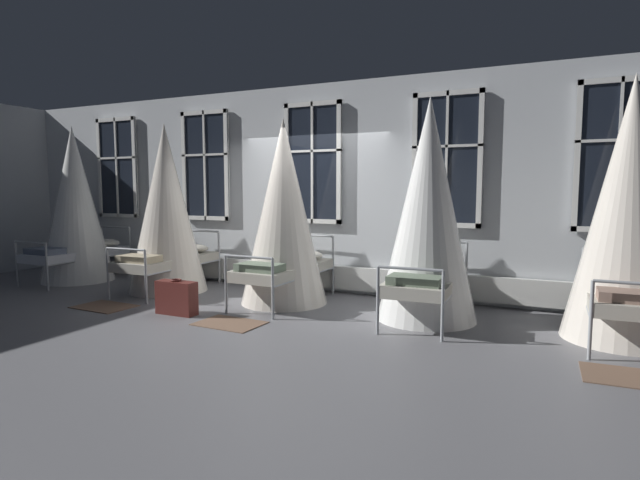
{
  "coord_description": "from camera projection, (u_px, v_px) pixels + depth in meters",
  "views": [
    {
      "loc": [
        3.61,
        -6.33,
        1.64
      ],
      "look_at": [
        0.62,
        0.01,
        0.94
      ],
      "focal_mm": 28.68,
      "sensor_mm": 36.0,
      "label": 1
    }
  ],
  "objects": [
    {
      "name": "cot_fourth",
      "position": [
        428.0,
        213.0,
        6.34
      ],
      "size": [
        1.24,
        1.85,
        2.78
      ],
      "rotation": [
        0.0,
        0.0,
        1.6
      ],
      "color": "#9EA3A8",
      "rests_on": "ground"
    },
    {
      "name": "rug_fifth",
      "position": [
        632.0,
        377.0,
        4.45
      ],
      "size": [
        0.82,
        0.59,
        0.01
      ],
      "primitive_type": "cube",
      "rotation": [
        0.0,
        0.0,
        0.03
      ],
      "color": "brown",
      "rests_on": "ground"
    },
    {
      "name": "cot_third",
      "position": [
        284.0,
        215.0,
        7.3
      ],
      "size": [
        1.24,
        1.85,
        2.64
      ],
      "rotation": [
        0.0,
        0.0,
        1.55
      ],
      "color": "#9EA3A8",
      "rests_on": "ground"
    },
    {
      "name": "cot_fifth",
      "position": [
        628.0,
        214.0,
        5.46
      ],
      "size": [
        1.24,
        1.84,
        2.85
      ],
      "rotation": [
        0.0,
        0.0,
        1.58
      ],
      "color": "#9EA3A8",
      "rests_on": "ground"
    },
    {
      "name": "cot_second",
      "position": [
        166.0,
        211.0,
        8.17
      ],
      "size": [
        1.24,
        1.85,
        2.68
      ],
      "rotation": [
        0.0,
        0.0,
        1.6
      ],
      "color": "#9EA3A8",
      "rests_on": "ground"
    },
    {
      "name": "rug_third",
      "position": [
        230.0,
        323.0,
        6.24
      ],
      "size": [
        0.82,
        0.59,
        0.01
      ],
      "primitive_type": "cube",
      "rotation": [
        0.0,
        0.0,
        -0.04
      ],
      "color": "brown",
      "rests_on": "ground"
    },
    {
      "name": "rug_second",
      "position": [
        104.0,
        307.0,
        7.14
      ],
      "size": [
        0.82,
        0.59,
        0.01
      ],
      "primitive_type": "cube",
      "rotation": [
        0.0,
        0.0,
        -0.04
      ],
      "color": "brown",
      "rests_on": "ground"
    },
    {
      "name": "ground",
      "position": [
        281.0,
        303.0,
        7.39
      ],
      "size": [
        23.38,
        23.38,
        0.0
      ],
      "primitive_type": "plane",
      "color": "slate"
    },
    {
      "name": "window_bank",
      "position": [
        312.0,
        221.0,
        8.21
      ],
      "size": [
        9.46,
        0.1,
        2.94
      ],
      "color": "black",
      "rests_on": "ground"
    },
    {
      "name": "cot_first",
      "position": [
        75.0,
        207.0,
        9.1
      ],
      "size": [
        1.24,
        1.85,
        2.76
      ],
      "rotation": [
        0.0,
        0.0,
        1.59
      ],
      "color": "#9EA3A8",
      "rests_on": "ground"
    },
    {
      "name": "suitcase_dark",
      "position": [
        177.0,
        298.0,
        6.7
      ],
      "size": [
        0.56,
        0.21,
        0.47
      ],
      "rotation": [
        0.0,
        0.0,
        0.0
      ],
      "color": "#5B231E",
      "rests_on": "ground"
    },
    {
      "name": "back_wall_with_windows",
      "position": [
        316.0,
        189.0,
        8.27
      ],
      "size": [
        12.69,
        0.1,
        3.3
      ],
      "primitive_type": "cube",
      "color": "silver",
      "rests_on": "ground"
    }
  ]
}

